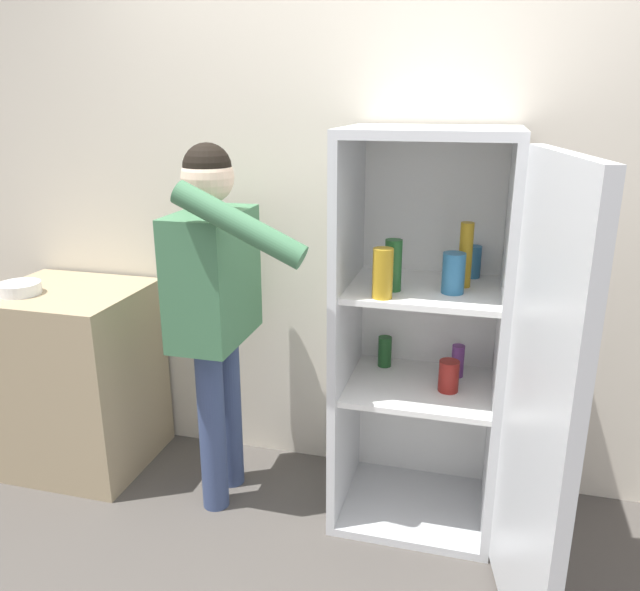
# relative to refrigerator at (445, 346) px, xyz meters

# --- Properties ---
(wall_back) EXTENTS (7.00, 0.06, 2.55)m
(wall_back) POSITION_rel_refrigerator_xyz_m (-0.34, 0.42, 0.45)
(wall_back) COLOR beige
(wall_back) RESTS_ON ground_plane
(refrigerator) EXTENTS (0.82, 1.20, 1.63)m
(refrigerator) POSITION_rel_refrigerator_xyz_m (0.00, 0.00, 0.00)
(refrigerator) COLOR silver
(refrigerator) RESTS_ON ground_plane
(person) EXTENTS (0.60, 0.59, 1.57)m
(person) POSITION_rel_refrigerator_xyz_m (-0.94, -0.01, 0.16)
(person) COLOR #384770
(person) RESTS_ON ground_plane
(counter) EXTENTS (0.68, 0.59, 0.89)m
(counter) POSITION_rel_refrigerator_xyz_m (-1.75, 0.08, -0.38)
(counter) COLOR tan
(counter) RESTS_ON ground_plane
(bowl) EXTENTS (0.19, 0.19, 0.05)m
(bowl) POSITION_rel_refrigerator_xyz_m (-1.90, -0.03, 0.09)
(bowl) COLOR white
(bowl) RESTS_ON counter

